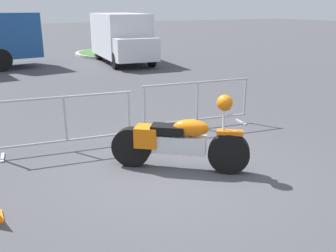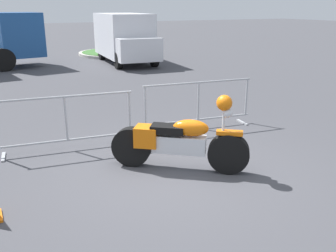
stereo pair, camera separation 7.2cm
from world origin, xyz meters
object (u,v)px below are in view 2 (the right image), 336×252
at_px(crowd_barrier_near, 66,122).
at_px(delivery_van, 124,37).
at_px(crowd_barrier_far, 198,104).
at_px(motorcycle, 179,141).

height_order(crowd_barrier_near, delivery_van, delivery_van).
height_order(crowd_barrier_near, crowd_barrier_far, same).
distance_m(motorcycle, crowd_barrier_near, 2.28).
bearing_deg(crowd_barrier_near, delivery_van, 63.40).
bearing_deg(crowd_barrier_far, motorcycle, -129.87).
relative_size(crowd_barrier_near, crowd_barrier_far, 1.00).
bearing_deg(crowd_barrier_far, delivery_van, 77.44).
height_order(motorcycle, delivery_van, delivery_van).
bearing_deg(crowd_barrier_near, motorcycle, -50.14).
bearing_deg(delivery_van, motorcycle, -12.01).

